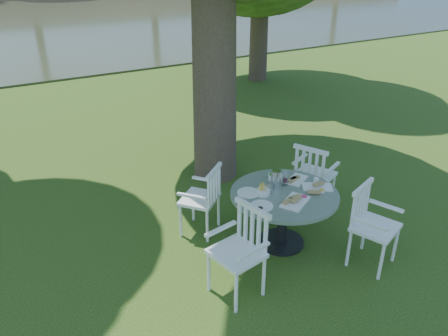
{
  "coord_description": "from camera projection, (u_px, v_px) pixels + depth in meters",
  "views": [
    {
      "loc": [
        -2.55,
        -3.95,
        3.21
      ],
      "look_at": [
        0.0,
        0.2,
        0.85
      ],
      "focal_mm": 35.0,
      "sensor_mm": 36.0,
      "label": 1
    }
  ],
  "objects": [
    {
      "name": "tableware",
      "position": [
        279.0,
        187.0,
        5.16
      ],
      "size": [
        1.17,
        0.86,
        0.23
      ],
      "color": "white",
      "rests_on": "table"
    },
    {
      "name": "chair_nw",
      "position": [
        206.0,
        195.0,
        5.43
      ],
      "size": [
        0.63,
        0.62,
        0.91
      ],
      "rotation": [
        0.0,
        0.0,
        -2.47
      ],
      "color": "white",
      "rests_on": "ground"
    },
    {
      "name": "ground",
      "position": [
        232.0,
        233.0,
        5.63
      ],
      "size": [
        140.0,
        140.0,
        0.0
      ],
      "primitive_type": "plane",
      "color": "#1C370B",
      "rests_on": "ground"
    },
    {
      "name": "chair_ne",
      "position": [
        312.0,
        172.0,
        5.93
      ],
      "size": [
        0.61,
        0.63,
        0.97
      ],
      "rotation": [
        0.0,
        0.0,
        -4.31
      ],
      "color": "white",
      "rests_on": "ground"
    },
    {
      "name": "chair_se",
      "position": [
        368.0,
        219.0,
        4.89
      ],
      "size": [
        0.6,
        0.58,
        0.95
      ],
      "rotation": [
        0.0,
        0.0,
        0.33
      ],
      "color": "white",
      "rests_on": "ground"
    },
    {
      "name": "table",
      "position": [
        284.0,
        204.0,
        5.19
      ],
      "size": [
        1.28,
        1.28,
        0.72
      ],
      "color": "black",
      "rests_on": "ground"
    },
    {
      "name": "chair_sw",
      "position": [
        243.0,
        244.0,
        4.45
      ],
      "size": [
        0.53,
        0.56,
        0.97
      ],
      "rotation": [
        0.0,
        0.0,
        -1.41
      ],
      "color": "white",
      "rests_on": "ground"
    },
    {
      "name": "river",
      "position": [
        1.0,
        23.0,
        23.27
      ],
      "size": [
        100.0,
        28.0,
        0.12
      ],
      "primitive_type": "cube",
      "color": "#2C331E",
      "rests_on": "ground"
    }
  ]
}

